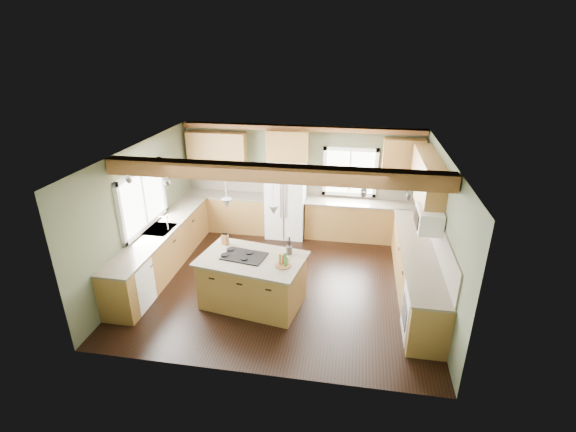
# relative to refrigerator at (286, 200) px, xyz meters

# --- Properties ---
(floor) EXTENTS (5.60, 5.60, 0.00)m
(floor) POSITION_rel_refrigerator_xyz_m (0.30, -2.12, -0.90)
(floor) COLOR black
(floor) RESTS_ON ground
(ceiling) EXTENTS (5.60, 5.60, 0.00)m
(ceiling) POSITION_rel_refrigerator_xyz_m (0.30, -2.12, 1.70)
(ceiling) COLOR silver
(ceiling) RESTS_ON wall_back
(wall_back) EXTENTS (5.60, 0.00, 5.60)m
(wall_back) POSITION_rel_refrigerator_xyz_m (0.30, 0.38, 0.40)
(wall_back) COLOR #4E543B
(wall_back) RESTS_ON ground
(wall_left) EXTENTS (0.00, 5.00, 5.00)m
(wall_left) POSITION_rel_refrigerator_xyz_m (-2.50, -2.12, 0.40)
(wall_left) COLOR #4E543B
(wall_left) RESTS_ON ground
(wall_right) EXTENTS (0.00, 5.00, 5.00)m
(wall_right) POSITION_rel_refrigerator_xyz_m (3.10, -2.12, 0.40)
(wall_right) COLOR #4E543B
(wall_right) RESTS_ON ground
(ceiling_beam) EXTENTS (5.55, 0.26, 0.26)m
(ceiling_beam) POSITION_rel_refrigerator_xyz_m (0.30, -2.92, 1.57)
(ceiling_beam) COLOR brown
(ceiling_beam) RESTS_ON ceiling
(soffit_trim) EXTENTS (5.55, 0.20, 0.10)m
(soffit_trim) POSITION_rel_refrigerator_xyz_m (0.30, 0.28, 1.64)
(soffit_trim) COLOR brown
(soffit_trim) RESTS_ON ceiling
(backsplash_back) EXTENTS (5.58, 0.03, 0.58)m
(backsplash_back) POSITION_rel_refrigerator_xyz_m (0.30, 0.36, 0.31)
(backsplash_back) COLOR brown
(backsplash_back) RESTS_ON wall_back
(backsplash_right) EXTENTS (0.03, 3.70, 0.58)m
(backsplash_right) POSITION_rel_refrigerator_xyz_m (3.08, -2.07, 0.31)
(backsplash_right) COLOR brown
(backsplash_right) RESTS_ON wall_right
(base_cab_back_left) EXTENTS (2.02, 0.60, 0.88)m
(base_cab_back_left) POSITION_rel_refrigerator_xyz_m (-1.49, 0.08, -0.46)
(base_cab_back_left) COLOR brown
(base_cab_back_left) RESTS_ON floor
(counter_back_left) EXTENTS (2.06, 0.64, 0.04)m
(counter_back_left) POSITION_rel_refrigerator_xyz_m (-1.49, 0.08, 0.00)
(counter_back_left) COLOR #4B4337
(counter_back_left) RESTS_ON base_cab_back_left
(base_cab_back_right) EXTENTS (2.62, 0.60, 0.88)m
(base_cab_back_right) POSITION_rel_refrigerator_xyz_m (1.79, 0.08, -0.46)
(base_cab_back_right) COLOR brown
(base_cab_back_right) RESTS_ON floor
(counter_back_right) EXTENTS (2.66, 0.64, 0.04)m
(counter_back_right) POSITION_rel_refrigerator_xyz_m (1.79, 0.08, 0.00)
(counter_back_right) COLOR #4B4337
(counter_back_right) RESTS_ON base_cab_back_right
(base_cab_left) EXTENTS (0.60, 3.70, 0.88)m
(base_cab_left) POSITION_rel_refrigerator_xyz_m (-2.20, -2.07, -0.46)
(base_cab_left) COLOR brown
(base_cab_left) RESTS_ON floor
(counter_left) EXTENTS (0.64, 3.74, 0.04)m
(counter_left) POSITION_rel_refrigerator_xyz_m (-2.20, -2.07, 0.00)
(counter_left) COLOR #4B4337
(counter_left) RESTS_ON base_cab_left
(base_cab_right) EXTENTS (0.60, 3.70, 0.88)m
(base_cab_right) POSITION_rel_refrigerator_xyz_m (2.80, -2.07, -0.46)
(base_cab_right) COLOR brown
(base_cab_right) RESTS_ON floor
(counter_right) EXTENTS (0.64, 3.74, 0.04)m
(counter_right) POSITION_rel_refrigerator_xyz_m (2.80, -2.07, 0.00)
(counter_right) COLOR #4B4337
(counter_right) RESTS_ON base_cab_right
(upper_cab_back_left) EXTENTS (1.40, 0.35, 0.90)m
(upper_cab_back_left) POSITION_rel_refrigerator_xyz_m (-1.69, 0.21, 1.05)
(upper_cab_back_left) COLOR brown
(upper_cab_back_left) RESTS_ON wall_back
(upper_cab_over_fridge) EXTENTS (0.96, 0.35, 0.70)m
(upper_cab_over_fridge) POSITION_rel_refrigerator_xyz_m (-0.00, 0.21, 1.25)
(upper_cab_over_fridge) COLOR brown
(upper_cab_over_fridge) RESTS_ON wall_back
(upper_cab_right) EXTENTS (0.35, 2.20, 0.90)m
(upper_cab_right) POSITION_rel_refrigerator_xyz_m (2.92, -1.22, 1.05)
(upper_cab_right) COLOR brown
(upper_cab_right) RESTS_ON wall_right
(upper_cab_back_corner) EXTENTS (0.90, 0.35, 0.90)m
(upper_cab_back_corner) POSITION_rel_refrigerator_xyz_m (2.60, 0.21, 1.05)
(upper_cab_back_corner) COLOR brown
(upper_cab_back_corner) RESTS_ON wall_back
(window_left) EXTENTS (0.04, 1.60, 1.05)m
(window_left) POSITION_rel_refrigerator_xyz_m (-2.48, -2.07, 0.65)
(window_left) COLOR white
(window_left) RESTS_ON wall_left
(window_back) EXTENTS (1.10, 0.04, 1.00)m
(window_back) POSITION_rel_refrigerator_xyz_m (1.45, 0.36, 0.65)
(window_back) COLOR white
(window_back) RESTS_ON wall_back
(sink) EXTENTS (0.50, 0.65, 0.03)m
(sink) POSITION_rel_refrigerator_xyz_m (-2.20, -2.07, 0.01)
(sink) COLOR #262628
(sink) RESTS_ON counter_left
(faucet) EXTENTS (0.02, 0.02, 0.28)m
(faucet) POSITION_rel_refrigerator_xyz_m (-2.02, -2.07, 0.15)
(faucet) COLOR #B2B2B7
(faucet) RESTS_ON sink
(dishwasher) EXTENTS (0.60, 0.60, 0.84)m
(dishwasher) POSITION_rel_refrigerator_xyz_m (-2.19, -3.37, -0.47)
(dishwasher) COLOR white
(dishwasher) RESTS_ON floor
(oven) EXTENTS (0.60, 0.72, 0.84)m
(oven) POSITION_rel_refrigerator_xyz_m (2.79, -3.37, -0.47)
(oven) COLOR white
(oven) RESTS_ON floor
(microwave) EXTENTS (0.40, 0.70, 0.38)m
(microwave) POSITION_rel_refrigerator_xyz_m (2.88, -2.17, 0.65)
(microwave) COLOR white
(microwave) RESTS_ON wall_right
(pendant_left) EXTENTS (0.18, 0.18, 0.16)m
(pendant_left) POSITION_rel_refrigerator_xyz_m (-0.51, -2.85, 0.98)
(pendant_left) COLOR #B2B2B7
(pendant_left) RESTS_ON ceiling
(pendant_right) EXTENTS (0.18, 0.18, 0.16)m
(pendant_right) POSITION_rel_refrigerator_xyz_m (0.31, -2.99, 0.98)
(pendant_right) COLOR #B2B2B7
(pendant_right) RESTS_ON ceiling
(refrigerator) EXTENTS (0.90, 0.74, 1.80)m
(refrigerator) POSITION_rel_refrigerator_xyz_m (0.00, 0.00, 0.00)
(refrigerator) COLOR white
(refrigerator) RESTS_ON floor
(island) EXTENTS (1.84, 1.30, 0.88)m
(island) POSITION_rel_refrigerator_xyz_m (-0.10, -2.92, -0.46)
(island) COLOR brown
(island) RESTS_ON floor
(island_top) EXTENTS (1.96, 1.43, 0.04)m
(island_top) POSITION_rel_refrigerator_xyz_m (-0.10, -2.92, 0.00)
(island_top) COLOR #4B4337
(island_top) RESTS_ON island
(cooktop) EXTENTS (0.80, 0.60, 0.02)m
(cooktop) POSITION_rel_refrigerator_xyz_m (-0.24, -2.90, 0.03)
(cooktop) COLOR black
(cooktop) RESTS_ON island_top
(knife_block) EXTENTS (0.14, 0.13, 0.19)m
(knife_block) POSITION_rel_refrigerator_xyz_m (-0.70, -2.50, 0.12)
(knife_block) COLOR brown
(knife_block) RESTS_ON island_top
(utensil_crock) EXTENTS (0.13, 0.13, 0.15)m
(utensil_crock) POSITION_rel_refrigerator_xyz_m (0.51, -2.66, 0.09)
(utensil_crock) COLOR #362F2B
(utensil_crock) RESTS_ON island_top
(bottle_tray) EXTENTS (0.36, 0.36, 0.25)m
(bottle_tray) POSITION_rel_refrigerator_xyz_m (0.48, -3.10, 0.14)
(bottle_tray) COLOR brown
(bottle_tray) RESTS_ON island_top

